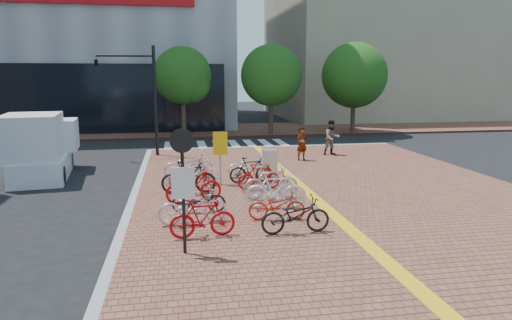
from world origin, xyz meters
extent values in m
plane|color=black|center=(0.00, 0.00, 0.00)|extent=(120.00, 120.00, 0.00)
cube|color=brown|center=(3.00, -5.00, 0.07)|extent=(14.00, 34.00, 0.15)
cube|color=yellow|center=(2.00, -5.00, 0.16)|extent=(0.40, 34.00, 0.01)
cube|color=gray|center=(-4.00, -5.00, 0.08)|extent=(0.25, 34.00, 0.15)
cube|color=gray|center=(3.00, 12.00, 0.08)|extent=(14.00, 0.25, 0.15)
cube|color=brown|center=(0.00, 21.00, 0.07)|extent=(70.00, 8.00, 0.15)
cube|color=gray|center=(18.00, 32.00, 9.00)|extent=(20.00, 18.00, 18.00)
cube|color=silver|center=(-3.00, 14.00, 0.01)|extent=(0.50, 4.00, 0.01)
cube|color=silver|center=(-2.00, 14.00, 0.01)|extent=(0.50, 4.00, 0.01)
cube|color=silver|center=(-1.00, 14.00, 0.01)|extent=(0.50, 4.00, 0.01)
cube|color=silver|center=(0.00, 14.00, 0.01)|extent=(0.50, 4.00, 0.01)
cube|color=silver|center=(1.00, 14.00, 0.01)|extent=(0.50, 4.00, 0.01)
cube|color=silver|center=(2.00, 14.00, 0.01)|extent=(0.50, 4.00, 0.01)
cube|color=silver|center=(3.00, 14.00, 0.01)|extent=(0.50, 4.00, 0.01)
cube|color=silver|center=(4.00, 14.00, 0.01)|extent=(0.50, 4.00, 0.01)
cylinder|color=#38281E|center=(-2.00, 17.50, 1.45)|extent=(0.32, 0.32, 2.60)
sphere|color=#194714|center=(-2.00, 17.50, 4.20)|extent=(3.80, 3.80, 3.80)
sphere|color=#194714|center=(-1.40, 17.20, 3.60)|extent=(2.40, 2.40, 2.40)
cylinder|color=#38281E|center=(4.00, 17.50, 1.45)|extent=(0.32, 0.32, 2.60)
sphere|color=#194714|center=(4.00, 17.50, 4.20)|extent=(4.20, 4.20, 4.20)
sphere|color=#194714|center=(4.60, 17.20, 3.60)|extent=(2.40, 2.40, 2.40)
cylinder|color=#38281E|center=(10.00, 17.50, 1.45)|extent=(0.32, 0.32, 2.60)
sphere|color=#194714|center=(10.00, 17.50, 4.20)|extent=(4.60, 4.60, 4.60)
sphere|color=#194714|center=(10.60, 17.20, 3.60)|extent=(2.40, 2.40, 2.40)
imported|color=#B50C12|center=(-1.90, -2.47, 0.65)|extent=(1.71, 0.62, 1.00)
imported|color=silver|center=(-2.11, -1.32, 0.65)|extent=(1.98, 0.90, 1.00)
imported|color=black|center=(-1.89, -0.31, 0.57)|extent=(1.64, 0.69, 0.84)
imported|color=red|center=(-1.99, 0.77, 0.70)|extent=(1.88, 0.84, 1.09)
imported|color=black|center=(-2.12, 2.02, 0.72)|extent=(1.91, 0.62, 1.14)
imported|color=white|center=(-1.91, 3.13, 0.66)|extent=(1.96, 0.75, 1.02)
imported|color=silver|center=(-2.05, 4.43, 0.67)|extent=(2.01, 0.82, 1.03)
imported|color=black|center=(0.48, -2.57, 0.63)|extent=(1.85, 0.70, 0.96)
imported|color=red|center=(0.25, -1.40, 0.57)|extent=(1.66, 0.73, 0.85)
imported|color=white|center=(0.46, -0.26, 0.72)|extent=(1.97, 0.82, 1.15)
imported|color=#A2A2A6|center=(0.54, 0.79, 0.72)|extent=(1.92, 0.66, 1.13)
imported|color=red|center=(0.38, 2.14, 0.62)|extent=(1.60, 0.59, 0.94)
imported|color=black|center=(0.26, 3.22, 0.65)|extent=(1.68, 0.57, 0.99)
imported|color=white|center=(0.32, 4.24, 0.60)|extent=(1.80, 0.86, 0.91)
imported|color=gray|center=(3.44, 7.46, 0.96)|extent=(0.69, 0.56, 1.62)
imported|color=#464D59|center=(5.37, 8.69, 1.04)|extent=(0.93, 0.75, 1.78)
cube|color=#B8B9BE|center=(1.05, 3.51, 0.76)|extent=(0.57, 0.42, 1.21)
cylinder|color=#B7B7BC|center=(-0.90, 3.23, 1.11)|extent=(0.08, 0.08, 1.93)
cube|color=yellow|center=(-0.90, 3.17, 1.70)|extent=(0.54, 0.09, 0.86)
cylinder|color=black|center=(-2.37, -3.44, 1.58)|extent=(0.08, 0.08, 2.86)
cylinder|color=black|center=(-2.37, -3.50, 2.77)|extent=(0.53, 0.05, 0.53)
cube|color=silver|center=(-2.37, -3.50, 1.82)|extent=(0.53, 0.05, 0.72)
cylinder|color=black|center=(-3.50, 10.12, 2.90)|extent=(0.16, 0.16, 5.49)
cylinder|color=black|center=(-4.87, 10.12, 5.14)|extent=(2.75, 0.11, 0.11)
imported|color=black|center=(-6.25, 10.12, 4.86)|extent=(0.24, 1.14, 0.46)
cube|color=silver|center=(-8.02, 6.40, 0.46)|extent=(2.49, 4.84, 0.93)
cube|color=silver|center=(-8.17, 7.73, 1.60)|extent=(2.18, 2.18, 1.34)
cube|color=silver|center=(-7.92, 5.58, 1.76)|extent=(2.39, 3.11, 1.86)
cylinder|color=black|center=(-9.08, 7.94, 0.36)|extent=(0.31, 0.74, 0.72)
cylinder|color=black|center=(-8.70, 4.66, 0.36)|extent=(0.31, 0.74, 0.72)
cylinder|color=black|center=(-7.34, 8.14, 0.36)|extent=(0.31, 0.74, 0.72)
cylinder|color=black|center=(-6.95, 4.86, 0.36)|extent=(0.31, 0.74, 0.72)
camera|label=1|loc=(-2.47, -13.54, 4.18)|focal=32.00mm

